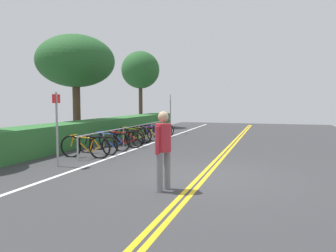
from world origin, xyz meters
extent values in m
cube|color=#353538|center=(0.00, 0.00, -0.03)|extent=(39.91, 11.83, 0.05)
cube|color=gold|center=(0.00, -0.08, 0.00)|extent=(35.92, 0.10, 0.00)
cube|color=gold|center=(0.00, 0.08, 0.00)|extent=(35.92, 0.10, 0.00)
cube|color=white|center=(0.00, 3.38, 0.00)|extent=(35.92, 0.12, 0.00)
cylinder|color=#9EA0A5|center=(0.92, 4.10, 0.37)|extent=(0.05, 0.05, 0.73)
cylinder|color=#9EA0A5|center=(2.54, 4.10, 0.37)|extent=(0.05, 0.05, 0.73)
cylinder|color=#9EA0A5|center=(4.17, 4.10, 0.37)|extent=(0.05, 0.05, 0.73)
cylinder|color=#9EA0A5|center=(5.80, 4.10, 0.37)|extent=(0.05, 0.05, 0.73)
cylinder|color=#9EA0A5|center=(7.42, 4.10, 0.37)|extent=(0.05, 0.05, 0.73)
cylinder|color=#9EA0A5|center=(9.05, 4.10, 0.37)|extent=(0.05, 0.05, 0.73)
cylinder|color=#9EA0A5|center=(4.98, 4.10, 0.73)|extent=(8.13, 0.04, 0.04)
torus|color=black|center=(1.37, 4.65, 0.35)|extent=(0.11, 0.75, 0.75)
torus|color=black|center=(1.44, 3.64, 0.35)|extent=(0.11, 0.75, 0.75)
cylinder|color=orange|center=(1.40, 4.27, 0.43)|extent=(0.08, 0.58, 0.51)
cylinder|color=orange|center=(1.40, 4.20, 0.66)|extent=(0.09, 0.69, 0.07)
cylinder|color=orange|center=(1.42, 3.93, 0.41)|extent=(0.05, 0.17, 0.46)
cylinder|color=orange|center=(1.43, 3.82, 0.27)|extent=(0.06, 0.37, 0.19)
cylinder|color=orange|center=(1.43, 3.75, 0.49)|extent=(0.05, 0.25, 0.32)
cylinder|color=orange|center=(1.37, 4.60, 0.51)|extent=(0.05, 0.14, 0.34)
cube|color=black|center=(1.43, 3.86, 0.67)|extent=(0.09, 0.21, 0.05)
cylinder|color=orange|center=(1.38, 4.55, 0.72)|extent=(0.46, 0.06, 0.03)
torus|color=black|center=(2.31, 4.69, 0.31)|extent=(0.18, 0.67, 0.67)
torus|color=black|center=(2.11, 3.64, 0.31)|extent=(0.18, 0.67, 0.67)
cylinder|color=black|center=(2.24, 4.30, 0.39)|extent=(0.15, 0.61, 0.46)
cylinder|color=black|center=(2.22, 4.23, 0.59)|extent=(0.17, 0.72, 0.07)
cylinder|color=black|center=(2.17, 3.94, 0.37)|extent=(0.07, 0.18, 0.41)
cylinder|color=black|center=(2.15, 3.82, 0.24)|extent=(0.11, 0.39, 0.17)
cylinder|color=black|center=(2.14, 3.75, 0.44)|extent=(0.08, 0.26, 0.29)
cylinder|color=black|center=(2.30, 4.64, 0.45)|extent=(0.06, 0.15, 0.31)
cube|color=black|center=(2.16, 3.87, 0.60)|extent=(0.12, 0.21, 0.05)
cylinder|color=black|center=(2.29, 4.58, 0.65)|extent=(0.46, 0.11, 0.03)
torus|color=black|center=(3.10, 4.68, 0.32)|extent=(0.13, 0.70, 0.70)
torus|color=black|center=(2.98, 3.61, 0.32)|extent=(0.13, 0.70, 0.70)
cylinder|color=#1947B7|center=(3.05, 4.28, 0.40)|extent=(0.10, 0.62, 0.48)
cylinder|color=#1947B7|center=(3.05, 4.21, 0.61)|extent=(0.11, 0.73, 0.07)
cylinder|color=#1947B7|center=(3.02, 3.92, 0.39)|extent=(0.05, 0.18, 0.43)
cylinder|color=#1947B7|center=(3.00, 3.80, 0.25)|extent=(0.08, 0.39, 0.18)
cylinder|color=#1947B7|center=(2.99, 3.73, 0.46)|extent=(0.06, 0.27, 0.30)
cylinder|color=#1947B7|center=(3.09, 4.63, 0.48)|extent=(0.05, 0.14, 0.32)
cube|color=black|center=(3.01, 3.85, 0.63)|extent=(0.10, 0.21, 0.05)
cylinder|color=#1947B7|center=(3.09, 4.58, 0.68)|extent=(0.46, 0.08, 0.03)
torus|color=black|center=(3.75, 4.59, 0.32)|extent=(0.18, 0.69, 0.69)
torus|color=black|center=(3.95, 3.52, 0.32)|extent=(0.18, 0.69, 0.69)
cylinder|color=red|center=(3.82, 4.19, 0.40)|extent=(0.15, 0.62, 0.47)
cylinder|color=red|center=(3.84, 4.12, 0.60)|extent=(0.17, 0.74, 0.07)
cylinder|color=red|center=(3.89, 3.82, 0.38)|extent=(0.07, 0.18, 0.43)
cylinder|color=red|center=(3.91, 3.71, 0.25)|extent=(0.11, 0.40, 0.18)
cylinder|color=red|center=(3.93, 3.64, 0.45)|extent=(0.09, 0.27, 0.29)
cylinder|color=red|center=(3.76, 4.54, 0.47)|extent=(0.06, 0.15, 0.31)
cube|color=black|center=(3.91, 3.75, 0.62)|extent=(0.12, 0.21, 0.05)
cylinder|color=red|center=(3.77, 4.49, 0.67)|extent=(0.46, 0.11, 0.03)
torus|color=black|center=(4.72, 4.54, 0.32)|extent=(0.25, 0.69, 0.70)
torus|color=black|center=(4.44, 3.58, 0.32)|extent=(0.25, 0.69, 0.70)
cylinder|color=black|center=(4.61, 4.18, 0.40)|extent=(0.20, 0.56, 0.48)
cylinder|color=black|center=(4.59, 4.12, 0.61)|extent=(0.23, 0.66, 0.07)
cylinder|color=black|center=(4.52, 3.86, 0.39)|extent=(0.08, 0.17, 0.43)
cylinder|color=black|center=(4.49, 3.75, 0.25)|extent=(0.14, 0.36, 0.18)
cylinder|color=black|center=(4.47, 3.69, 0.46)|extent=(0.10, 0.25, 0.30)
cylinder|color=black|center=(4.70, 4.49, 0.48)|extent=(0.07, 0.14, 0.32)
cube|color=black|center=(4.50, 3.79, 0.63)|extent=(0.13, 0.21, 0.05)
cylinder|color=black|center=(4.69, 4.44, 0.68)|extent=(0.45, 0.16, 0.03)
torus|color=black|center=(5.43, 4.76, 0.32)|extent=(0.07, 0.70, 0.70)
torus|color=black|center=(5.46, 3.72, 0.32)|extent=(0.07, 0.70, 0.70)
cylinder|color=yellow|center=(5.44, 4.37, 0.40)|extent=(0.05, 0.59, 0.48)
cylinder|color=yellow|center=(5.45, 4.30, 0.61)|extent=(0.06, 0.71, 0.07)
cylinder|color=yellow|center=(5.45, 4.02, 0.38)|extent=(0.04, 0.17, 0.43)
cylinder|color=yellow|center=(5.46, 3.90, 0.25)|extent=(0.05, 0.38, 0.18)
cylinder|color=yellow|center=(5.46, 3.84, 0.46)|extent=(0.04, 0.26, 0.30)
cylinder|color=yellow|center=(5.44, 4.71, 0.47)|extent=(0.04, 0.14, 0.32)
cube|color=black|center=(5.46, 3.95, 0.62)|extent=(0.09, 0.20, 0.05)
cylinder|color=yellow|center=(5.44, 4.66, 0.67)|extent=(0.46, 0.04, 0.03)
torus|color=black|center=(6.07, 4.55, 0.31)|extent=(0.10, 0.68, 0.68)
torus|color=black|center=(6.15, 3.51, 0.31)|extent=(0.10, 0.68, 0.68)
cylinder|color=yellow|center=(6.10, 4.16, 0.39)|extent=(0.08, 0.59, 0.46)
cylinder|color=yellow|center=(6.11, 4.09, 0.59)|extent=(0.09, 0.71, 0.07)
cylinder|color=yellow|center=(6.13, 3.80, 0.37)|extent=(0.05, 0.17, 0.41)
cylinder|color=yellow|center=(6.13, 3.69, 0.24)|extent=(0.06, 0.38, 0.17)
cylinder|color=yellow|center=(6.14, 3.62, 0.44)|extent=(0.05, 0.26, 0.29)
cylinder|color=yellow|center=(6.08, 4.49, 0.46)|extent=(0.05, 0.14, 0.31)
cube|color=black|center=(6.13, 3.74, 0.60)|extent=(0.09, 0.21, 0.05)
cylinder|color=yellow|center=(6.08, 4.44, 0.65)|extent=(0.46, 0.06, 0.03)
torus|color=black|center=(6.88, 4.53, 0.31)|extent=(0.21, 0.66, 0.67)
torus|color=black|center=(7.10, 3.60, 0.31)|extent=(0.21, 0.66, 0.67)
cylinder|color=purple|center=(6.97, 4.18, 0.38)|extent=(0.16, 0.54, 0.46)
cylinder|color=purple|center=(6.98, 4.12, 0.58)|extent=(0.19, 0.64, 0.07)
cylinder|color=purple|center=(7.04, 3.87, 0.37)|extent=(0.07, 0.16, 0.41)
cylinder|color=purple|center=(7.07, 3.76, 0.24)|extent=(0.12, 0.35, 0.17)
cylinder|color=purple|center=(7.08, 3.70, 0.43)|extent=(0.09, 0.24, 0.28)
cylinder|color=purple|center=(6.89, 4.49, 0.45)|extent=(0.07, 0.13, 0.30)
cube|color=black|center=(7.06, 3.81, 0.59)|extent=(0.12, 0.21, 0.05)
cylinder|color=purple|center=(6.90, 4.44, 0.65)|extent=(0.45, 0.13, 0.03)
torus|color=black|center=(7.66, 4.49, 0.31)|extent=(0.20, 0.67, 0.67)
torus|color=black|center=(7.87, 3.55, 0.31)|extent=(0.20, 0.67, 0.67)
cylinder|color=#1947B7|center=(7.74, 4.14, 0.39)|extent=(0.16, 0.55, 0.46)
cylinder|color=#1947B7|center=(7.75, 4.08, 0.59)|extent=(0.18, 0.65, 0.07)
cylinder|color=#1947B7|center=(7.81, 3.82, 0.37)|extent=(0.07, 0.16, 0.41)
cylinder|color=#1947B7|center=(7.83, 3.71, 0.24)|extent=(0.11, 0.35, 0.17)
cylinder|color=#1947B7|center=(7.85, 3.65, 0.44)|extent=(0.09, 0.24, 0.28)
cylinder|color=#1947B7|center=(7.67, 4.45, 0.45)|extent=(0.06, 0.14, 0.30)
cube|color=black|center=(7.82, 3.75, 0.60)|extent=(0.12, 0.21, 0.05)
cylinder|color=#1947B7|center=(7.68, 4.40, 0.65)|extent=(0.46, 0.13, 0.03)
torus|color=black|center=(8.63, 4.68, 0.30)|extent=(0.13, 0.66, 0.66)
torus|color=black|center=(8.51, 3.59, 0.30)|extent=(0.13, 0.66, 0.66)
cylinder|color=red|center=(8.58, 4.27, 0.38)|extent=(0.10, 0.62, 0.45)
cylinder|color=red|center=(8.58, 4.20, 0.57)|extent=(0.12, 0.74, 0.07)
cylinder|color=red|center=(8.54, 3.90, 0.36)|extent=(0.05, 0.18, 0.40)
cylinder|color=red|center=(8.53, 3.78, 0.23)|extent=(0.08, 0.40, 0.17)
cylinder|color=red|center=(8.52, 3.71, 0.43)|extent=(0.06, 0.27, 0.28)
cylinder|color=red|center=(8.62, 4.63, 0.45)|extent=(0.05, 0.15, 0.30)
cube|color=black|center=(8.54, 3.83, 0.59)|extent=(0.10, 0.21, 0.05)
cylinder|color=red|center=(8.62, 4.57, 0.64)|extent=(0.46, 0.08, 0.03)
cylinder|color=slate|center=(-1.64, 0.57, 0.40)|extent=(0.14, 0.14, 0.80)
cylinder|color=slate|center=(-1.39, 0.49, 0.40)|extent=(0.14, 0.14, 0.80)
cylinder|color=#B22633|center=(-1.52, 0.53, 1.08)|extent=(0.32, 0.32, 0.57)
sphere|color=tan|center=(-1.52, 0.53, 1.50)|extent=(0.22, 0.22, 0.22)
cylinder|color=#B22633|center=(-1.71, 0.59, 1.05)|extent=(0.09, 0.09, 0.55)
cylinder|color=#B22633|center=(-1.33, 0.47, 1.05)|extent=(0.09, 0.09, 0.55)
cylinder|color=gray|center=(-0.08, 4.09, 1.03)|extent=(0.06, 0.06, 2.06)
cube|color=red|center=(-0.08, 4.09, 1.88)|extent=(0.36, 0.06, 0.24)
cylinder|color=gray|center=(9.83, 3.88, 1.09)|extent=(0.06, 0.06, 2.18)
cube|color=white|center=(9.83, 3.88, 2.00)|extent=(0.36, 0.10, 0.24)
cube|color=#2D6B30|center=(6.48, 6.13, 0.48)|extent=(17.13, 1.30, 0.96)
cylinder|color=#473323|center=(5.41, 7.04, 1.29)|extent=(0.35, 0.35, 2.58)
ellipsoid|color=#235626|center=(5.41, 7.04, 3.64)|extent=(3.54, 3.54, 2.37)
cylinder|color=#473323|center=(13.43, 7.15, 1.41)|extent=(0.26, 0.26, 2.82)
ellipsoid|color=#235626|center=(13.43, 7.15, 3.97)|extent=(2.62, 2.62, 2.55)
camera|label=1|loc=(-7.74, -1.55, 1.81)|focal=35.09mm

